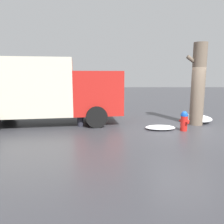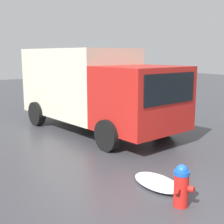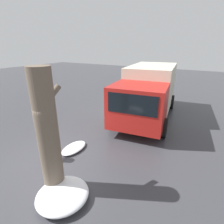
% 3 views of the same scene
% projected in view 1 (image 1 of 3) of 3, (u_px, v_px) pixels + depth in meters
% --- Properties ---
extents(ground_plane, '(60.00, 60.00, 0.00)m').
position_uv_depth(ground_plane, '(183.00, 131.00, 8.64)').
color(ground_plane, '#38383D').
extents(fire_hydrant, '(0.38, 0.46, 0.78)m').
position_uv_depth(fire_hydrant, '(184.00, 121.00, 8.57)').
color(fire_hydrant, red).
rests_on(fire_hydrant, ground_plane).
extents(tree_trunk, '(0.87, 0.57, 3.53)m').
position_uv_depth(tree_trunk, '(198.00, 84.00, 9.41)').
color(tree_trunk, '#6B5B4C').
rests_on(tree_trunk, ground_plane).
extents(delivery_truck, '(6.78, 3.44, 2.88)m').
position_uv_depth(delivery_truck, '(44.00, 89.00, 9.73)').
color(delivery_truck, red).
rests_on(delivery_truck, ground_plane).
extents(pedestrian, '(0.39, 0.39, 1.80)m').
position_uv_depth(pedestrian, '(80.00, 104.00, 9.24)').
color(pedestrian, '#23232D').
rests_on(pedestrian, ground_plane).
extents(snow_pile_by_hydrant, '(1.43, 1.40, 0.32)m').
position_uv_depth(snow_pile_by_hydrant, '(196.00, 119.00, 10.21)').
color(snow_pile_by_hydrant, white).
rests_on(snow_pile_by_hydrant, ground_plane).
extents(snow_pile_curbside, '(1.21, 0.67, 0.17)m').
position_uv_depth(snow_pile_curbside, '(160.00, 127.00, 8.81)').
color(snow_pile_curbside, white).
rests_on(snow_pile_curbside, ground_plane).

